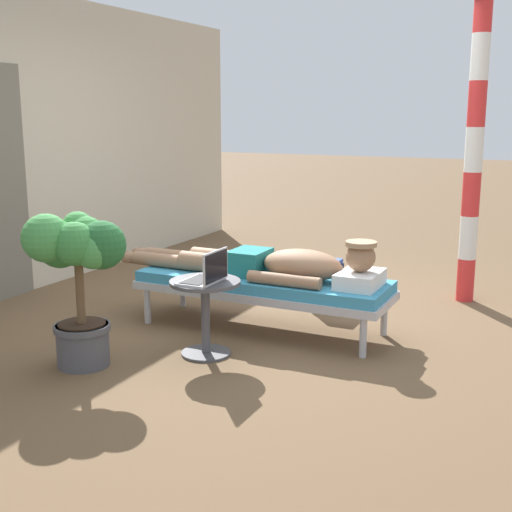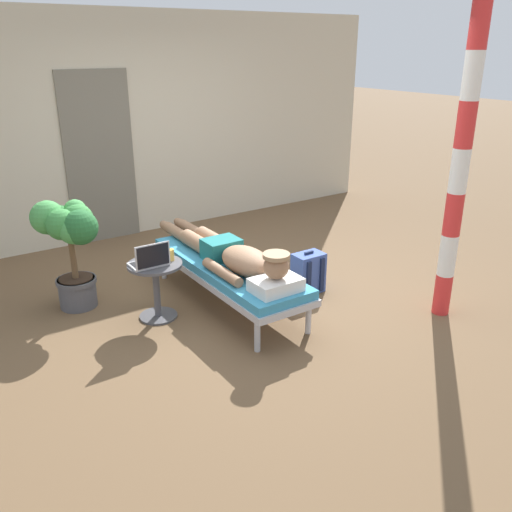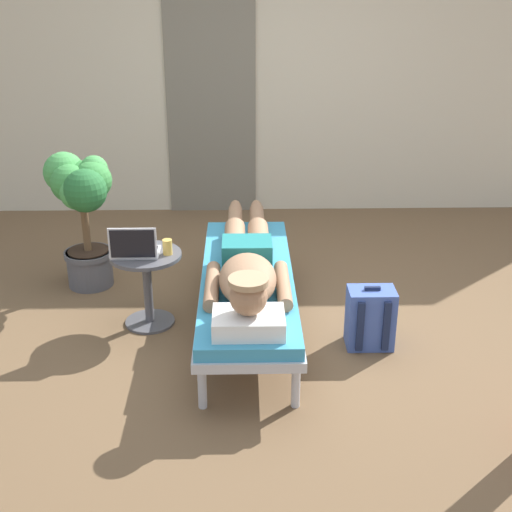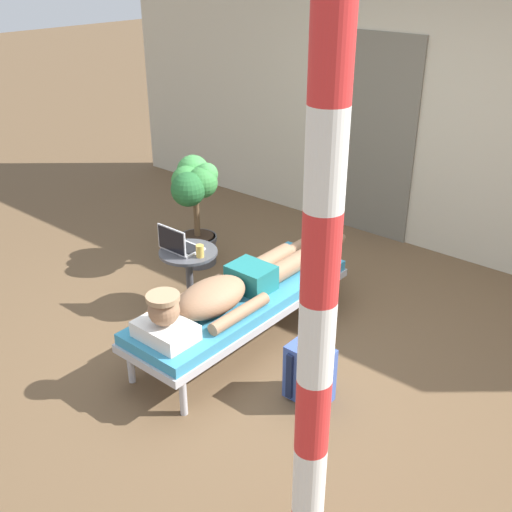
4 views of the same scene
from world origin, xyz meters
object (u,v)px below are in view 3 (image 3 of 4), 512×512
person_reclining (247,266)px  potted_plant (81,199)px  backpack (370,318)px  laptop (135,248)px  side_table (147,276)px  lounge_chair (247,284)px  drink_glass (167,247)px

person_reclining → potted_plant: size_ratio=2.13×
person_reclining → potted_plant: 1.48m
person_reclining → backpack: bearing=-9.0°
laptop → backpack: laptop is taller
person_reclining → side_table: 0.72m
lounge_chair → side_table: size_ratio=3.74×
laptop → backpack: (1.52, -0.27, -0.39)m
backpack → potted_plant: size_ratio=0.42×
drink_glass → potted_plant: (-0.69, 0.63, 0.12)m
backpack → laptop: bearing=169.8°
person_reclining → drink_glass: 0.56m
drink_glass → potted_plant: 0.94m
side_table → potted_plant: bearing=131.0°
lounge_chair → side_table: 0.68m
lounge_chair → potted_plant: (-1.22, 0.73, 0.35)m
laptop → drink_glass: (0.21, 0.04, -0.01)m
drink_glass → backpack: 1.40m
side_table → potted_plant: 0.89m
side_table → potted_plant: potted_plant is taller
person_reclining → laptop: size_ratio=7.00×
lounge_chair → side_table: side_table is taller
person_reclining → laptop: laptop is taller
side_table → person_reclining: bearing=-16.4°
person_reclining → backpack: 0.86m
person_reclining → side_table: (-0.68, 0.20, -0.16)m
drink_glass → backpack: drink_glass is taller
lounge_chair → drink_glass: size_ratio=19.09×
lounge_chair → potted_plant: potted_plant is taller
backpack → drink_glass: bearing=166.7°
backpack → side_table: bearing=167.5°
laptop → drink_glass: 0.21m
potted_plant → person_reclining: bearing=-34.0°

